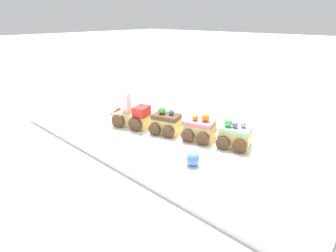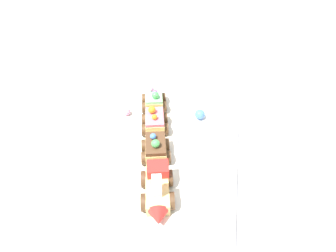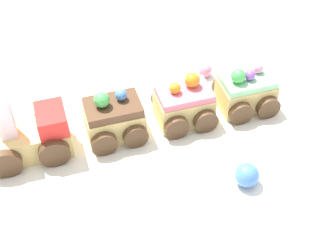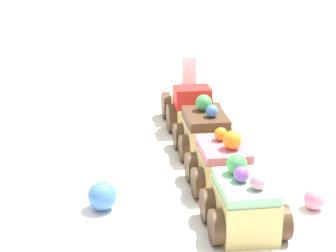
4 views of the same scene
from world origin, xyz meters
name	(u,v)px [view 2 (image 2 of 4)]	position (x,y,z in m)	size (l,w,h in m)	color
ground_plane	(167,153)	(0.00, 0.00, 0.00)	(10.00, 10.00, 0.00)	#B2B2B7
display_board	(167,152)	(0.00, 0.00, 0.01)	(0.82, 0.36, 0.01)	white
cake_train_locomotive	(157,191)	(0.13, 0.01, 0.04)	(0.14, 0.09, 0.09)	#E5C675
cake_car_chocolate	(156,149)	(0.02, -0.02, 0.04)	(0.09, 0.09, 0.07)	#E5C675
cake_car_strawberry	(155,122)	(-0.07, -0.05, 0.04)	(0.09, 0.09, 0.07)	#E5C675
cake_car_mint	(154,101)	(-0.16, -0.07, 0.04)	(0.09, 0.09, 0.07)	#E5C675
gumball_pink	(127,112)	(-0.11, -0.14, 0.02)	(0.02, 0.02, 0.02)	pink
gumball_blue	(200,114)	(-0.14, 0.07, 0.03)	(0.03, 0.03, 0.03)	#4C84E0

